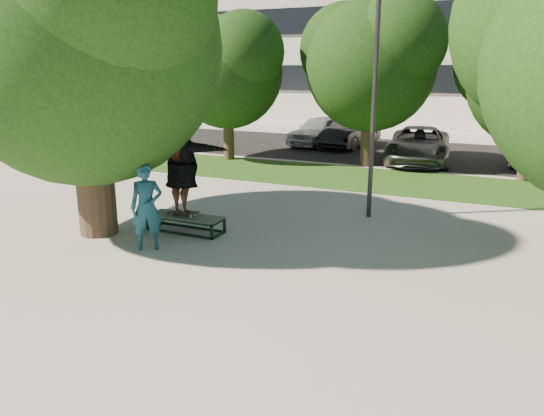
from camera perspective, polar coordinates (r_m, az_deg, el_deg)
The scene contains 16 objects.
ground at distance 9.63m, azimuth -3.48°, elevation -7.59°, with size 120.00×120.00×0.00m, color gray.
grass_strip at distance 17.98m, azimuth 14.11°, elevation 2.68°, with size 30.00×4.00×0.02m, color #173F12.
asphalt_strip at distance 24.45m, azimuth 14.88°, elevation 5.78°, with size 40.00×8.00×0.01m, color black.
tree_left at distance 12.38m, azimuth -19.77°, elevation 17.52°, with size 6.96×5.95×7.12m.
bg_tree_left at distance 21.77m, azimuth -4.91°, elevation 15.01°, with size 5.28×4.51×5.77m.
bg_tree_mid at distance 20.58m, azimuth 10.46°, elevation 15.62°, with size 5.76×4.92×6.24m.
bg_tree_right at distance 19.35m, azimuth 26.32°, elevation 12.87°, with size 5.04×4.31×5.43m.
lamppost at distance 13.21m, azimuth 10.98°, elevation 12.36°, with size 0.25×0.15×6.11m.
office_building at distance 40.49m, azimuth 17.25°, elevation 20.43°, with size 30.00×14.12×16.00m.
grind_box at distance 12.40m, azimuth -9.29°, elevation -1.64°, with size 1.80×0.60×0.38m.
skater_rig at distance 12.14m, azimuth -9.74°, elevation 3.95°, with size 2.44×0.95×2.01m.
bystander at distance 11.17m, azimuth -13.32°, elevation 0.11°, with size 0.66×0.43×1.81m, color #184A5C.
car_silver_a at distance 26.03m, azimuth 5.17°, elevation 8.31°, with size 1.67×4.16×1.42m, color silver.
car_dark at distance 25.51m, azimuth 8.47°, elevation 8.04°, with size 1.47×4.20×1.38m, color black.
car_grey at distance 21.87m, azimuth 15.50°, elevation 6.55°, with size 2.32×5.03×1.40m, color slate.
car_silver_b at distance 23.40m, azimuth 26.64°, elevation 5.90°, with size 1.81×4.45×1.29m, color silver.
Camera 1 is at (4.31, -7.78, 3.68)m, focal length 35.00 mm.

